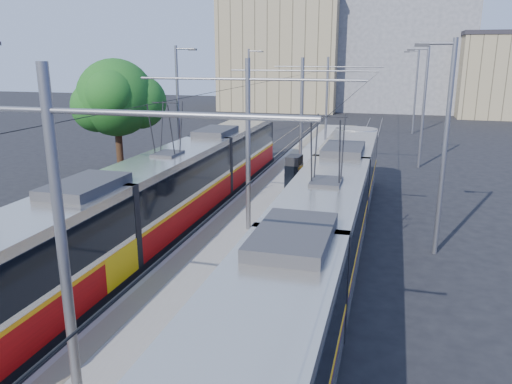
% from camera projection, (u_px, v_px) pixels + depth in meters
% --- Properties ---
extents(ground, '(160.00, 160.00, 0.00)m').
position_uv_depth(ground, '(168.00, 332.00, 13.78)').
color(ground, black).
rests_on(ground, ground).
extents(platform, '(4.00, 50.00, 0.30)m').
position_uv_depth(platform, '(291.00, 182.00, 29.55)').
color(platform, gray).
rests_on(platform, ground).
extents(tactile_strip_left, '(0.70, 50.00, 0.01)m').
position_uv_depth(tactile_strip_left, '(267.00, 178.00, 29.88)').
color(tactile_strip_left, gray).
rests_on(tactile_strip_left, platform).
extents(tactile_strip_right, '(0.70, 50.00, 0.01)m').
position_uv_depth(tactile_strip_right, '(315.00, 181.00, 29.14)').
color(tactile_strip_right, gray).
rests_on(tactile_strip_right, platform).
extents(rails, '(8.71, 70.00, 0.03)m').
position_uv_depth(rails, '(291.00, 184.00, 29.59)').
color(rails, gray).
rests_on(rails, ground).
extents(tram_left, '(2.43, 30.19, 5.50)m').
position_uv_depth(tram_left, '(169.00, 191.00, 21.73)').
color(tram_left, black).
rests_on(tram_left, ground).
extents(tram_right, '(2.43, 28.20, 5.50)m').
position_uv_depth(tram_right, '(325.00, 224.00, 16.95)').
color(tram_right, black).
rests_on(tram_right, ground).
extents(catenary, '(9.20, 70.00, 7.00)m').
position_uv_depth(catenary, '(281.00, 113.00, 25.75)').
color(catenary, slate).
rests_on(catenary, platform).
extents(street_lamps, '(15.18, 38.22, 8.00)m').
position_uv_depth(street_lamps, '(304.00, 107.00, 32.21)').
color(street_lamps, slate).
rests_on(street_lamps, ground).
extents(shelter, '(0.74, 1.13, 2.41)m').
position_uv_depth(shelter, '(294.00, 179.00, 24.43)').
color(shelter, black).
rests_on(shelter, platform).
extents(tree, '(5.00, 4.63, 7.27)m').
position_uv_depth(tree, '(122.00, 99.00, 29.50)').
color(tree, '#382314').
rests_on(tree, ground).
extents(building_left, '(16.32, 12.24, 15.36)m').
position_uv_depth(building_left, '(283.00, 54.00, 70.11)').
color(building_left, gray).
rests_on(building_left, ground).
extents(building_centre, '(18.36, 14.28, 16.87)m').
position_uv_depth(building_centre, '(401.00, 48.00, 69.54)').
color(building_centre, gray).
rests_on(building_centre, ground).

